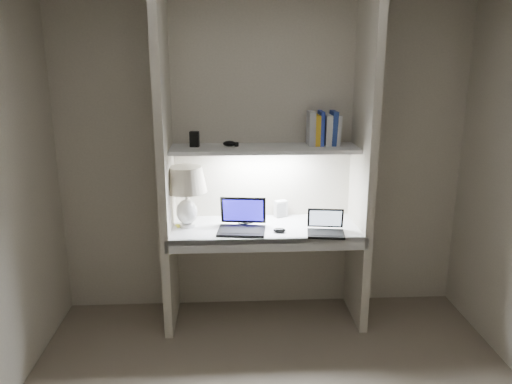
{
  "coord_description": "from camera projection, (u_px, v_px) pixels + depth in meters",
  "views": [
    {
      "loc": [
        -0.26,
        -2.36,
        2.02
      ],
      "look_at": [
        -0.08,
        1.05,
        1.09
      ],
      "focal_mm": 35.0,
      "sensor_mm": 36.0,
      "label": 1
    }
  ],
  "objects": [
    {
      "name": "alcove_panel_right",
      "position": [
        363.0,
        163.0,
        3.7
      ],
      "size": [
        0.06,
        0.55,
        2.5
      ],
      "primitive_type": "cube",
      "color": "beige",
      "rests_on": "floor"
    },
    {
      "name": "cable_coil",
      "position": [
        248.0,
        221.0,
        3.89
      ],
      "size": [
        0.11,
        0.11,
        0.01
      ],
      "primitive_type": "torus",
      "rotation": [
        0.0,
        0.0,
        0.07
      ],
      "color": "black",
      "rests_on": "desk"
    },
    {
      "name": "back_wall",
      "position": [
        263.0,
        157.0,
        3.93
      ],
      "size": [
        3.2,
        0.01,
        2.5
      ],
      "primitive_type": "cube",
      "color": "beige",
      "rests_on": "floor"
    },
    {
      "name": "table_lamp",
      "position": [
        186.0,
        187.0,
        3.71
      ],
      "size": [
        0.32,
        0.32,
        0.46
      ],
      "color": "white",
      "rests_on": "desk"
    },
    {
      "name": "shelf",
      "position": [
        264.0,
        149.0,
        3.73
      ],
      "size": [
        1.4,
        0.36,
        0.03
      ],
      "primitive_type": "cube",
      "color": "silver",
      "rests_on": "back_wall"
    },
    {
      "name": "book_row",
      "position": [
        323.0,
        129.0,
        3.78
      ],
      "size": [
        0.24,
        0.17,
        0.26
      ],
      "color": "#BBBBBB",
      "rests_on": "shelf"
    },
    {
      "name": "shelf_gadget",
      "position": [
        229.0,
        144.0,
        3.74
      ],
      "size": [
        0.1,
        0.08,
        0.04
      ],
      "primitive_type": "ellipsoid",
      "rotation": [
        0.0,
        0.0,
        -0.08
      ],
      "color": "black",
      "rests_on": "shelf"
    },
    {
      "name": "desk_apron",
      "position": [
        268.0,
        245.0,
        3.56
      ],
      "size": [
        1.46,
        0.03,
        0.1
      ],
      "primitive_type": "cube",
      "color": "silver",
      "rests_on": "desk"
    },
    {
      "name": "laptop_netbook",
      "position": [
        326.0,
        228.0,
        3.63
      ],
      "size": [
        0.29,
        0.26,
        0.17
      ],
      "rotation": [
        0.0,
        0.0,
        -0.13
      ],
      "color": "black",
      "rests_on": "desk"
    },
    {
      "name": "laptop_main",
      "position": [
        242.0,
        223.0,
        3.7
      ],
      "size": [
        0.38,
        0.34,
        0.23
      ],
      "rotation": [
        0.0,
        0.0,
        -0.12
      ],
      "color": "black",
      "rests_on": "desk"
    },
    {
      "name": "shelf_box",
      "position": [
        194.0,
        139.0,
        3.72
      ],
      "size": [
        0.07,
        0.06,
        0.11
      ],
      "primitive_type": "cube",
      "rotation": [
        0.0,
        0.0,
        -0.14
      ],
      "color": "black",
      "rests_on": "shelf"
    },
    {
      "name": "sticky_note",
      "position": [
        181.0,
        226.0,
        3.8
      ],
      "size": [
        0.1,
        0.1,
        0.0
      ],
      "primitive_type": "cube",
      "rotation": [
        0.0,
        0.0,
        0.37
      ],
      "color": "yellow",
      "rests_on": "desk"
    },
    {
      "name": "speaker",
      "position": [
        281.0,
        209.0,
        4.0
      ],
      "size": [
        0.11,
        0.1,
        0.13
      ],
      "primitive_type": "cube",
      "rotation": [
        0.0,
        0.0,
        0.41
      ],
      "color": "silver",
      "rests_on": "desk"
    },
    {
      "name": "mouse",
      "position": [
        280.0,
        230.0,
        3.66
      ],
      "size": [
        0.09,
        0.06,
        0.03
      ],
      "primitive_type": "ellipsoid",
      "rotation": [
        0.0,
        0.0,
        -0.05
      ],
      "color": "black",
      "rests_on": "desk"
    },
    {
      "name": "alcove_panel_left",
      "position": [
        165.0,
        166.0,
        3.63
      ],
      "size": [
        0.06,
        0.55,
        2.5
      ],
      "primitive_type": "cube",
      "color": "beige",
      "rests_on": "floor"
    },
    {
      "name": "desk",
      "position": [
        265.0,
        229.0,
        3.8
      ],
      "size": [
        1.4,
        0.55,
        0.04
      ],
      "primitive_type": "cube",
      "color": "white",
      "rests_on": "alcove_panel_left"
    },
    {
      "name": "strip_light",
      "position": [
        264.0,
        152.0,
        3.74
      ],
      "size": [
        0.6,
        0.04,
        0.02
      ],
      "primitive_type": "cube",
      "color": "white",
      "rests_on": "shelf"
    }
  ]
}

